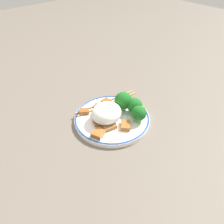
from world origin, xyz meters
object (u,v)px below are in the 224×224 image
(plate, at_px, (112,118))
(broccoli_back_right, at_px, (123,101))
(broccoli_back_center, at_px, (135,106))
(broccoli_back_left, at_px, (139,113))
(chopsticks, at_px, (107,103))

(plate, height_order, broccoli_back_right, broccoli_back_right)
(plate, bearing_deg, broccoli_back_center, -24.43)
(plate, relative_size, broccoli_back_left, 4.48)
(plate, height_order, broccoli_back_center, broccoli_back_center)
(broccoli_back_left, xyz_separation_m, chopsticks, (-0.01, 0.13, -0.02))
(broccoli_back_center, bearing_deg, broccoli_back_left, -117.69)
(broccoli_back_center, distance_m, broccoli_back_right, 0.04)
(plate, bearing_deg, chopsticks, 61.70)
(broccoli_back_right, bearing_deg, plate, -173.93)
(plate, distance_m, broccoli_back_left, 0.08)
(broccoli_back_left, bearing_deg, broccoli_back_right, 86.93)
(broccoli_back_center, bearing_deg, plate, 155.57)
(broccoli_back_right, bearing_deg, broccoli_back_center, -68.41)
(broccoli_back_center, height_order, broccoli_back_right, broccoli_back_right)
(broccoli_back_left, bearing_deg, plate, 127.05)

